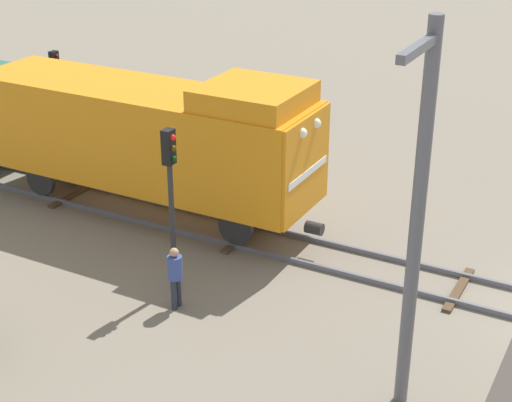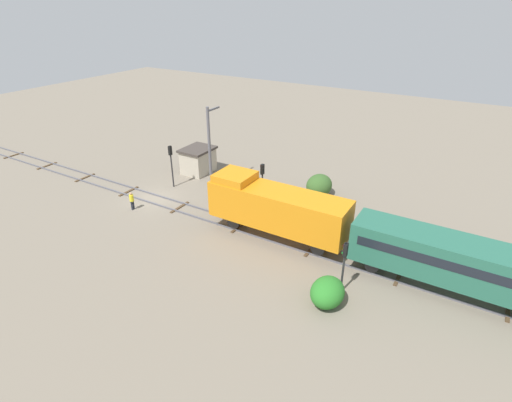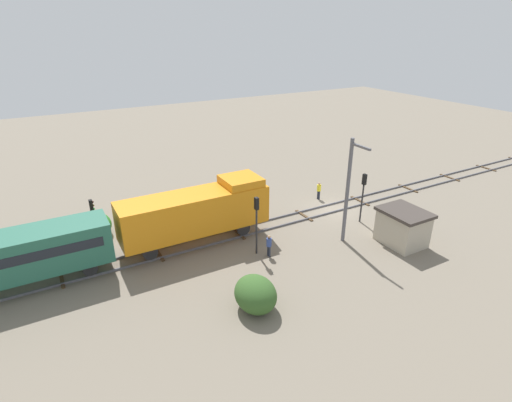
{
  "view_description": "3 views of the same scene",
  "coord_description": "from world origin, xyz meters",
  "px_view_note": "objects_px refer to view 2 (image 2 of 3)",
  "views": [
    {
      "loc": [
        -18.25,
        -0.5,
        10.78
      ],
      "look_at": [
        -0.35,
        9.16,
        1.48
      ],
      "focal_mm": 55.0,
      "sensor_mm": 36.0,
      "label": 1
    },
    {
      "loc": [
        23.92,
        25.65,
        17.08
      ],
      "look_at": [
        -0.47,
        11.07,
        2.53
      ],
      "focal_mm": 28.0,
      "sensor_mm": 36.0,
      "label": 2
    },
    {
      "loc": [
        -25.45,
        22.34,
        15.33
      ],
      "look_at": [
        -0.23,
        8.23,
        2.6
      ],
      "focal_mm": 28.0,
      "sensor_mm": 36.0,
      "label": 3
    }
  ],
  "objects_px": {
    "locomotive": "(275,207)",
    "catenary_mast": "(210,146)",
    "passenger_car_leading": "(466,262)",
    "traffic_signal_near": "(171,159)",
    "traffic_signal_mid": "(262,179)",
    "relay_hut": "(198,160)",
    "worker_near_track": "(132,200)",
    "worker_by_signal": "(261,196)",
    "traffic_signal_far": "(344,259)"
  },
  "relations": [
    {
      "from": "passenger_car_leading",
      "to": "catenary_mast",
      "type": "xyz_separation_m",
      "value": [
        -5.06,
        -23.26,
        1.8
      ]
    },
    {
      "from": "traffic_signal_near",
      "to": "relay_hut",
      "type": "xyz_separation_m",
      "value": [
        -4.3,
        -0.16,
        -1.59
      ]
    },
    {
      "from": "traffic_signal_far",
      "to": "worker_near_track",
      "type": "relative_size",
      "value": 2.19
    },
    {
      "from": "worker_near_track",
      "to": "traffic_signal_mid",
      "type": "bearing_deg",
      "value": -11.15
    },
    {
      "from": "passenger_car_leading",
      "to": "worker_by_signal",
      "type": "xyz_separation_m",
      "value": [
        -4.2,
        -17.04,
        -1.53
      ]
    },
    {
      "from": "traffic_signal_near",
      "to": "traffic_signal_far",
      "type": "bearing_deg",
      "value": 71.36
    },
    {
      "from": "worker_near_track",
      "to": "catenary_mast",
      "type": "height_order",
      "value": "catenary_mast"
    },
    {
      "from": "passenger_car_leading",
      "to": "worker_near_track",
      "type": "xyz_separation_m",
      "value": [
        2.4,
        -26.56,
        -1.53
      ]
    },
    {
      "from": "traffic_signal_far",
      "to": "worker_near_track",
      "type": "bearing_deg",
      "value": -93.43
    },
    {
      "from": "traffic_signal_mid",
      "to": "traffic_signal_far",
      "type": "xyz_separation_m",
      "value": [
        7.0,
        9.95,
        -0.48
      ]
    },
    {
      "from": "worker_near_track",
      "to": "passenger_car_leading",
      "type": "bearing_deg",
      "value": -35.89
    },
    {
      "from": "locomotive",
      "to": "traffic_signal_mid",
      "type": "height_order",
      "value": "locomotive"
    },
    {
      "from": "locomotive",
      "to": "traffic_signal_near",
      "type": "bearing_deg",
      "value": -103.48
    },
    {
      "from": "locomotive",
      "to": "worker_near_track",
      "type": "relative_size",
      "value": 6.82
    },
    {
      "from": "traffic_signal_near",
      "to": "catenary_mast",
      "type": "xyz_separation_m",
      "value": [
        -1.86,
        3.43,
        1.34
      ]
    },
    {
      "from": "locomotive",
      "to": "traffic_signal_near",
      "type": "distance_m",
      "value": 13.73
    },
    {
      "from": "traffic_signal_near",
      "to": "traffic_signal_mid",
      "type": "height_order",
      "value": "traffic_signal_mid"
    },
    {
      "from": "passenger_car_leading",
      "to": "relay_hut",
      "type": "distance_m",
      "value": 27.9
    },
    {
      "from": "traffic_signal_mid",
      "to": "catenary_mast",
      "type": "relative_size",
      "value": 0.55
    },
    {
      "from": "traffic_signal_near",
      "to": "worker_by_signal",
      "type": "bearing_deg",
      "value": 95.92
    },
    {
      "from": "traffic_signal_near",
      "to": "relay_hut",
      "type": "height_order",
      "value": "traffic_signal_near"
    },
    {
      "from": "worker_near_track",
      "to": "catenary_mast",
      "type": "xyz_separation_m",
      "value": [
        -7.46,
        3.3,
        3.33
      ]
    },
    {
      "from": "traffic_signal_mid",
      "to": "worker_near_track",
      "type": "distance_m",
      "value": 11.82
    },
    {
      "from": "locomotive",
      "to": "relay_hut",
      "type": "relative_size",
      "value": 3.31
    },
    {
      "from": "traffic_signal_far",
      "to": "traffic_signal_near",
      "type": "bearing_deg",
      "value": -108.64
    },
    {
      "from": "locomotive",
      "to": "traffic_signal_near",
      "type": "relative_size",
      "value": 2.7
    },
    {
      "from": "traffic_signal_mid",
      "to": "relay_hut",
      "type": "distance_m",
      "value": 11.28
    },
    {
      "from": "catenary_mast",
      "to": "locomotive",
      "type": "bearing_deg",
      "value": 62.98
    },
    {
      "from": "locomotive",
      "to": "worker_by_signal",
      "type": "bearing_deg",
      "value": -138.6
    },
    {
      "from": "passenger_car_leading",
      "to": "traffic_signal_near",
      "type": "relative_size",
      "value": 3.26
    },
    {
      "from": "worker_near_track",
      "to": "traffic_signal_far",
      "type": "bearing_deg",
      "value": -44.48
    },
    {
      "from": "locomotive",
      "to": "passenger_car_leading",
      "type": "relative_size",
      "value": 0.83
    },
    {
      "from": "locomotive",
      "to": "catenary_mast",
      "type": "relative_size",
      "value": 1.42
    },
    {
      "from": "traffic_signal_near",
      "to": "worker_near_track",
      "type": "distance_m",
      "value": 5.94
    },
    {
      "from": "locomotive",
      "to": "catenary_mast",
      "type": "height_order",
      "value": "catenary_mast"
    },
    {
      "from": "traffic_signal_mid",
      "to": "worker_by_signal",
      "type": "bearing_deg",
      "value": -144.82
    },
    {
      "from": "locomotive",
      "to": "worker_by_signal",
      "type": "height_order",
      "value": "locomotive"
    },
    {
      "from": "traffic_signal_near",
      "to": "traffic_signal_mid",
      "type": "relative_size",
      "value": 0.97
    },
    {
      "from": "worker_by_signal",
      "to": "relay_hut",
      "type": "distance_m",
      "value": 10.35
    },
    {
      "from": "traffic_signal_near",
      "to": "worker_by_signal",
      "type": "relative_size",
      "value": 2.53
    },
    {
      "from": "traffic_signal_near",
      "to": "traffic_signal_far",
      "type": "height_order",
      "value": "traffic_signal_near"
    },
    {
      "from": "passenger_car_leading",
      "to": "traffic_signal_mid",
      "type": "relative_size",
      "value": 3.15
    },
    {
      "from": "passenger_car_leading",
      "to": "catenary_mast",
      "type": "distance_m",
      "value": 23.87
    },
    {
      "from": "traffic_signal_mid",
      "to": "worker_by_signal",
      "type": "relative_size",
      "value": 2.61
    },
    {
      "from": "traffic_signal_mid",
      "to": "traffic_signal_far",
      "type": "height_order",
      "value": "traffic_signal_mid"
    },
    {
      "from": "traffic_signal_far",
      "to": "catenary_mast",
      "type": "distance_m",
      "value": 18.92
    },
    {
      "from": "passenger_car_leading",
      "to": "traffic_signal_near",
      "type": "height_order",
      "value": "traffic_signal_near"
    },
    {
      "from": "locomotive",
      "to": "worker_near_track",
      "type": "distance_m",
      "value": 13.55
    },
    {
      "from": "passenger_car_leading",
      "to": "worker_near_track",
      "type": "relative_size",
      "value": 8.24
    },
    {
      "from": "catenary_mast",
      "to": "worker_near_track",
      "type": "bearing_deg",
      "value": -23.85
    }
  ]
}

